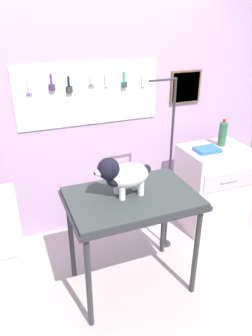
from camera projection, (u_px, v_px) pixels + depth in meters
The scene contains 8 objects.
ground at pixel (149, 302), 2.73m from camera, with size 4.40×4.00×0.04m, color #ADA4A1.
rear_wall_panel at pixel (99, 123), 3.29m from camera, with size 4.00×0.11×2.30m.
grooming_table at pixel (132, 205), 2.55m from camera, with size 1.02×0.68×0.90m.
grooming_arm at pixel (169, 176), 3.03m from camera, with size 0.30×0.11×1.69m.
dog at pixel (123, 175), 2.43m from camera, with size 0.46×0.23×0.33m.
cabinet_right at pixel (212, 186), 3.56m from camera, with size 0.68×0.54×0.90m.
soda_bottle at pixel (223, 133), 3.38m from camera, with size 0.08×0.08×0.28m.
supply_tray at pixel (207, 150), 3.28m from camera, with size 0.24×0.18×0.04m.
Camera 1 is at (-0.91, -1.76, 2.18)m, focal length 34.83 mm.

